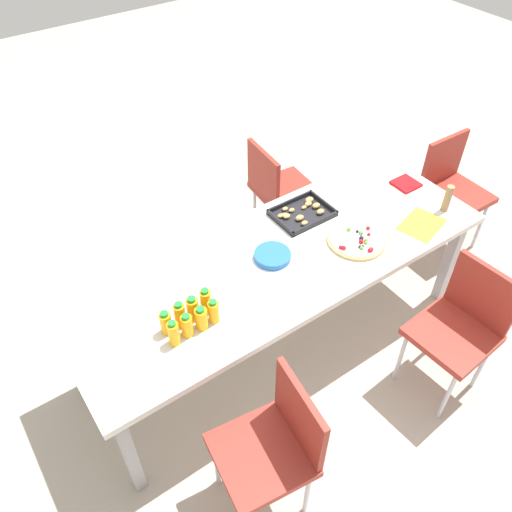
% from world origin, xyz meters
% --- Properties ---
extents(ground_plane, '(12.00, 12.00, 0.00)m').
position_xyz_m(ground_plane, '(0.00, 0.00, 0.00)').
color(ground_plane, '#B2A899').
extents(party_table, '(2.41, 0.84, 0.73)m').
position_xyz_m(party_table, '(0.00, 0.00, 0.67)').
color(party_table, silver).
rests_on(party_table, ground_plane).
extents(chair_far_right, '(0.43, 0.43, 0.83)m').
position_xyz_m(chair_far_right, '(0.55, 0.76, 0.50)').
color(chair_far_right, maroon).
rests_on(chair_far_right, ground_plane).
extents(chair_end, '(0.41, 0.41, 0.83)m').
position_xyz_m(chair_end, '(1.58, 0.08, 0.50)').
color(chair_end, maroon).
rests_on(chair_end, ground_plane).
extents(chair_near_left, '(0.45, 0.45, 0.83)m').
position_xyz_m(chair_near_left, '(-0.58, -0.75, 0.50)').
color(chair_near_left, maroon).
rests_on(chair_near_left, ground_plane).
extents(chair_near_right, '(0.43, 0.43, 0.83)m').
position_xyz_m(chair_near_right, '(0.64, -0.78, 0.50)').
color(chair_near_right, maroon).
rests_on(chair_near_right, ground_plane).
extents(juice_bottle_0, '(0.05, 0.05, 0.14)m').
position_xyz_m(juice_bottle_0, '(-0.74, -0.18, 0.79)').
color(juice_bottle_0, '#F9AD14').
rests_on(juice_bottle_0, party_table).
extents(juice_bottle_1, '(0.06, 0.06, 0.13)m').
position_xyz_m(juice_bottle_1, '(-0.67, -0.17, 0.79)').
color(juice_bottle_1, '#FAAD14').
rests_on(juice_bottle_1, party_table).
extents(juice_bottle_2, '(0.06, 0.06, 0.13)m').
position_xyz_m(juice_bottle_2, '(-0.59, -0.17, 0.79)').
color(juice_bottle_2, '#FAAE14').
rests_on(juice_bottle_2, party_table).
extents(juice_bottle_3, '(0.05, 0.05, 0.14)m').
position_xyz_m(juice_bottle_3, '(-0.52, -0.17, 0.79)').
color(juice_bottle_3, '#F9AC14').
rests_on(juice_bottle_3, party_table).
extents(juice_bottle_4, '(0.06, 0.06, 0.13)m').
position_xyz_m(juice_bottle_4, '(-0.74, -0.10, 0.79)').
color(juice_bottle_4, '#FAAC14').
rests_on(juice_bottle_4, party_table).
extents(juice_bottle_5, '(0.06, 0.06, 0.15)m').
position_xyz_m(juice_bottle_5, '(-0.67, -0.10, 0.80)').
color(juice_bottle_5, '#F9AD14').
rests_on(juice_bottle_5, party_table).
extents(juice_bottle_6, '(0.06, 0.06, 0.14)m').
position_xyz_m(juice_bottle_6, '(-0.60, -0.10, 0.79)').
color(juice_bottle_6, '#FAAE14').
rests_on(juice_bottle_6, party_table).
extents(juice_bottle_7, '(0.06, 0.06, 0.15)m').
position_xyz_m(juice_bottle_7, '(-0.52, -0.10, 0.80)').
color(juice_bottle_7, '#F9AD14').
rests_on(juice_bottle_7, party_table).
extents(fruit_pizza, '(0.33, 0.33, 0.05)m').
position_xyz_m(fruit_pizza, '(0.42, -0.15, 0.74)').
color(fruit_pizza, tan).
rests_on(fruit_pizza, party_table).
extents(snack_tray, '(0.34, 0.26, 0.04)m').
position_xyz_m(snack_tray, '(0.32, 0.21, 0.74)').
color(snack_tray, black).
rests_on(snack_tray, party_table).
extents(plate_stack, '(0.20, 0.20, 0.03)m').
position_xyz_m(plate_stack, '(-0.04, 0.02, 0.74)').
color(plate_stack, blue).
rests_on(plate_stack, party_table).
extents(napkin_stack, '(0.15, 0.15, 0.02)m').
position_xyz_m(napkin_stack, '(1.05, 0.07, 0.73)').
color(napkin_stack, red).
rests_on(napkin_stack, party_table).
extents(cardboard_tube, '(0.04, 0.04, 0.17)m').
position_xyz_m(cardboard_tube, '(1.05, -0.24, 0.81)').
color(cardboard_tube, '#9E7A56').
rests_on(cardboard_tube, party_table).
extents(paper_folder, '(0.30, 0.26, 0.01)m').
position_xyz_m(paper_folder, '(0.83, -0.26, 0.73)').
color(paper_folder, yellow).
rests_on(paper_folder, party_table).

